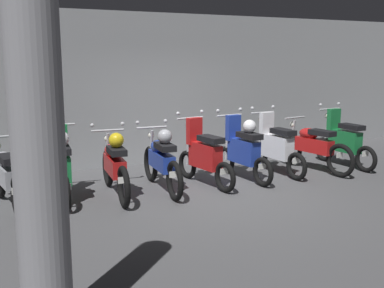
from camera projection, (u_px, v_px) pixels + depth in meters
The scene contains 12 objects.
ground_plane at pixel (220, 192), 8.00m from camera, with size 80.00×80.00×0.00m, color #4C4C4F.
back_wall at pixel (156, 89), 10.11m from camera, with size 16.00×0.30×3.15m, color gray.
motorbike_slot_0 at pixel (7, 176), 7.11m from camera, with size 0.59×1.95×1.15m.
motorbike_slot_1 at pixel (62, 165), 7.48m from camera, with size 0.56×1.68×1.18m.
motorbike_slot_2 at pixel (115, 165), 7.71m from camera, with size 0.59×1.95×1.15m.
motorbike_slot_3 at pixel (161, 160), 8.05m from camera, with size 0.59×1.95×1.15m.
motorbike_slot_4 at pixel (204, 156), 8.39m from camera, with size 0.59×1.68×1.29m.
motorbike_slot_5 at pixel (243, 149), 8.75m from camera, with size 0.59×1.68×1.29m.
motorbike_slot_6 at pixel (276, 147), 9.20m from camera, with size 0.59×1.68×1.29m.
motorbike_slot_7 at pixel (313, 146), 9.45m from camera, with size 0.56×1.94×1.03m.
motorbike_slot_8 at pixel (343, 141), 9.82m from camera, with size 0.59×1.68×1.29m.
support_pillar at pixel (38, 150), 3.56m from camera, with size 0.40×0.40×3.15m, color gray.
Camera 1 is at (-3.93, -6.66, 2.28)m, focal length 44.25 mm.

